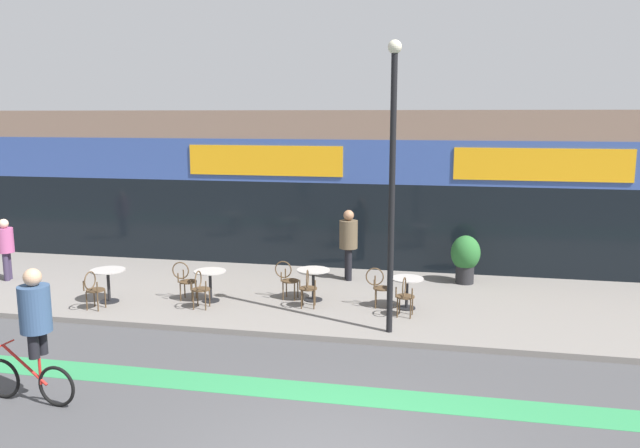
% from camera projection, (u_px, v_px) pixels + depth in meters
% --- Properties ---
extents(sidewalk_slab, '(40.00, 5.50, 0.12)m').
position_uv_depth(sidewalk_slab, '(385.00, 301.00, 14.66)').
color(sidewalk_slab, slate).
rests_on(sidewalk_slab, ground).
extents(storefront_facade, '(40.00, 4.06, 4.51)m').
position_uv_depth(storefront_facade, '(402.00, 186.00, 18.82)').
color(storefront_facade, '#7F6656').
rests_on(storefront_facade, ground).
extents(bike_lane_stripe, '(36.00, 0.70, 0.01)m').
position_uv_depth(bike_lane_stripe, '(354.00, 395.00, 9.86)').
color(bike_lane_stripe, '#2D844C').
rests_on(bike_lane_stripe, ground).
extents(bistro_table_0, '(0.79, 0.79, 0.76)m').
position_uv_depth(bistro_table_0, '(108.00, 279.00, 14.32)').
color(bistro_table_0, black).
rests_on(bistro_table_0, sidewalk_slab).
extents(bistro_table_1, '(0.74, 0.74, 0.72)m').
position_uv_depth(bistro_table_1, '(210.00, 279.00, 14.38)').
color(bistro_table_1, black).
rests_on(bistro_table_1, sidewalk_slab).
extents(bistro_table_2, '(0.77, 0.77, 0.73)m').
position_uv_depth(bistro_table_2, '(313.00, 278.00, 14.45)').
color(bistro_table_2, black).
rests_on(bistro_table_2, sidewalk_slab).
extents(bistro_table_3, '(0.73, 0.73, 0.70)m').
position_uv_depth(bistro_table_3, '(407.00, 287.00, 13.83)').
color(bistro_table_3, black).
rests_on(bistro_table_3, sidewalk_slab).
extents(cafe_chair_0_near, '(0.42, 0.59, 0.90)m').
position_uv_depth(cafe_chair_0_near, '(93.00, 287.00, 13.72)').
color(cafe_chair_0_near, '#4C3823').
rests_on(cafe_chair_0_near, sidewalk_slab).
extents(cafe_chair_1_near, '(0.42, 0.58, 0.90)m').
position_uv_depth(cafe_chair_1_near, '(200.00, 287.00, 13.78)').
color(cafe_chair_1_near, '#4C3823').
rests_on(cafe_chair_1_near, sidewalk_slab).
extents(cafe_chair_1_side, '(0.58, 0.42, 0.90)m').
position_uv_depth(cafe_chair_1_side, '(185.00, 278.00, 14.50)').
color(cafe_chair_1_side, '#4C3823').
rests_on(cafe_chair_1_side, sidewalk_slab).
extents(cafe_chair_2_near, '(0.45, 0.60, 0.90)m').
position_uv_depth(cafe_chair_2_near, '(308.00, 286.00, 13.85)').
color(cafe_chair_2_near, '#4C3823').
rests_on(cafe_chair_2_near, sidewalk_slab).
extents(cafe_chair_2_side, '(0.58, 0.41, 0.90)m').
position_uv_depth(cafe_chair_2_side, '(287.00, 277.00, 14.58)').
color(cafe_chair_2_side, '#4C3823').
rests_on(cafe_chair_2_side, sidewalk_slab).
extents(cafe_chair_3_near, '(0.43, 0.59, 0.90)m').
position_uv_depth(cafe_chair_3_near, '(405.00, 294.00, 13.23)').
color(cafe_chair_3_near, '#4C3823').
rests_on(cafe_chair_3_near, sidewalk_slab).
extents(cafe_chair_3_side, '(0.59, 0.42, 0.90)m').
position_uv_depth(cafe_chair_3_side, '(379.00, 285.00, 13.95)').
color(cafe_chair_3_side, '#4C3823').
rests_on(cafe_chair_3_side, sidewalk_slab).
extents(planter_pot, '(0.74, 0.74, 1.24)m').
position_uv_depth(planter_pot, '(465.00, 257.00, 15.90)').
color(planter_pot, '#232326').
rests_on(planter_pot, sidewalk_slab).
extents(lamp_post, '(0.26, 0.26, 5.63)m').
position_uv_depth(lamp_post, '(392.00, 170.00, 11.87)').
color(lamp_post, black).
rests_on(lamp_post, sidewalk_slab).
extents(cyclist_0, '(1.65, 0.55, 2.14)m').
position_uv_depth(cyclist_0, '(34.00, 324.00, 9.37)').
color(cyclist_0, black).
rests_on(cyclist_0, ground).
extents(pedestrian_near_end, '(0.51, 0.51, 1.62)m').
position_uv_depth(pedestrian_near_end, '(5.00, 244.00, 16.17)').
color(pedestrian_near_end, '#382D47').
rests_on(pedestrian_near_end, sidewalk_slab).
extents(pedestrian_far_end, '(0.59, 0.59, 1.85)m').
position_uv_depth(pedestrian_far_end, '(348.00, 239.00, 16.18)').
color(pedestrian_far_end, black).
rests_on(pedestrian_far_end, sidewalk_slab).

